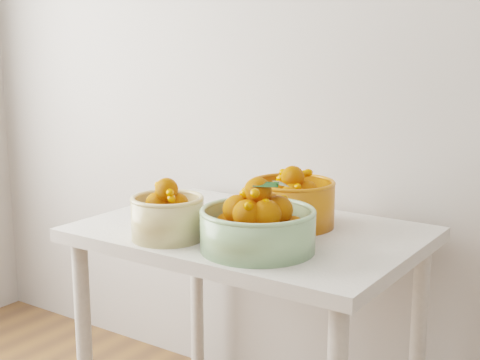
# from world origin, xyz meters

# --- Properties ---
(table) EXTENTS (1.00, 0.70, 0.75)m
(table) POSITION_xyz_m (-0.31, 1.60, 0.65)
(table) COLOR silver
(table) RESTS_ON ground
(bowl_cream) EXTENTS (0.24, 0.24, 0.18)m
(bowl_cream) POSITION_xyz_m (-0.44, 1.37, 0.82)
(bowl_cream) COLOR #DAC589
(bowl_cream) RESTS_ON table
(bowl_green) EXTENTS (0.32, 0.32, 0.20)m
(bowl_green) POSITION_xyz_m (-0.17, 1.43, 0.82)
(bowl_green) COLOR #91BB87
(bowl_green) RESTS_ON table
(bowl_orange) EXTENTS (0.34, 0.34, 0.19)m
(bowl_orange) POSITION_xyz_m (-0.22, 1.70, 0.82)
(bowl_orange) COLOR #D36012
(bowl_orange) RESTS_ON table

